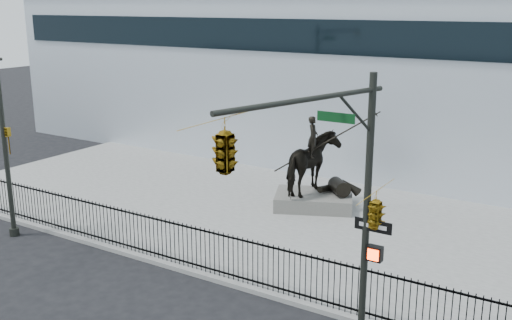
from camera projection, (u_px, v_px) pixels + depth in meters
The scene contains 7 objects.
ground at pixel (151, 282), 18.91m from camera, with size 120.00×120.00×0.00m, color black.
plaza at pixel (265, 215), 24.63m from camera, with size 30.00×12.00×0.15m, color gray.
building at pixel (384, 76), 34.15m from camera, with size 44.00×14.00×9.00m, color silver.
picket_fence at pixel (175, 242), 19.71m from camera, with size 22.10×0.10×1.50m.
statue_plinth at pixel (314, 200), 25.30m from camera, with size 3.20×2.20×0.60m, color #5F5D57.
equestrian_statue at pixel (316, 165), 24.90m from camera, with size 3.78×3.19×3.48m.
traffic_signal_right at pixel (306, 182), 12.72m from camera, with size 2.17×6.86×7.00m.
Camera 1 is at (12.03, -12.89, 8.53)m, focal length 42.00 mm.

